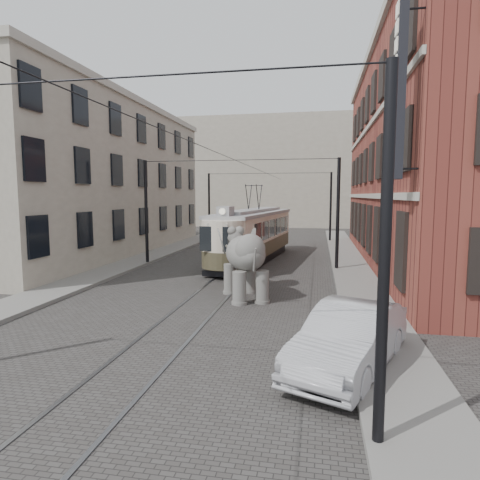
# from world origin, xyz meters

# --- Properties ---
(ground) EXTENTS (120.00, 120.00, 0.00)m
(ground) POSITION_xyz_m (0.00, 0.00, 0.00)
(ground) COLOR #3F3C3A
(tram_rails) EXTENTS (1.54, 80.00, 0.02)m
(tram_rails) POSITION_xyz_m (0.00, 0.00, 0.01)
(tram_rails) COLOR slate
(tram_rails) RESTS_ON ground
(sidewalk_right) EXTENTS (2.00, 60.00, 0.15)m
(sidewalk_right) POSITION_xyz_m (6.00, 0.00, 0.07)
(sidewalk_right) COLOR slate
(sidewalk_right) RESTS_ON ground
(sidewalk_left) EXTENTS (2.00, 60.00, 0.15)m
(sidewalk_left) POSITION_xyz_m (-6.50, 0.00, 0.07)
(sidewalk_left) COLOR slate
(sidewalk_left) RESTS_ON ground
(brick_building) EXTENTS (8.00, 26.00, 12.00)m
(brick_building) POSITION_xyz_m (11.00, 9.00, 6.00)
(brick_building) COLOR maroon
(brick_building) RESTS_ON ground
(stucco_building) EXTENTS (7.00, 24.00, 10.00)m
(stucco_building) POSITION_xyz_m (-11.00, 10.00, 5.00)
(stucco_building) COLOR gray
(stucco_building) RESTS_ON ground
(distant_block) EXTENTS (28.00, 10.00, 14.00)m
(distant_block) POSITION_xyz_m (0.00, 40.00, 7.00)
(distant_block) COLOR gray
(distant_block) RESTS_ON ground
(catenary) EXTENTS (11.00, 30.20, 6.00)m
(catenary) POSITION_xyz_m (-0.20, 5.00, 3.00)
(catenary) COLOR black
(catenary) RESTS_ON ground
(tram) EXTENTS (3.73, 11.95, 4.66)m
(tram) POSITION_xyz_m (0.31, 8.44, 2.33)
(tram) COLOR beige
(tram) RESTS_ON ground
(elephant) EXTENTS (4.06, 5.09, 2.74)m
(elephant) POSITION_xyz_m (1.42, -0.75, 1.37)
(elephant) COLOR slate
(elephant) RESTS_ON ground
(parked_car) EXTENTS (3.23, 4.85, 1.51)m
(parked_car) POSITION_xyz_m (4.97, -6.94, 0.76)
(parked_car) COLOR #A7A6AB
(parked_car) RESTS_ON ground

